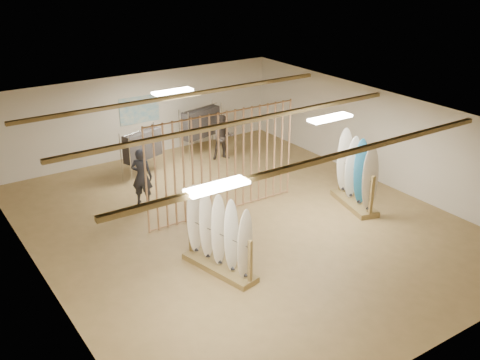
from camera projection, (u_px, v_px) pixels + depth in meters
floor at (240, 222)px, 14.60m from camera, size 12.00×12.00×0.00m
ceiling at (240, 119)px, 13.50m from camera, size 12.00×12.00×0.00m
wall_back at (140, 115)px, 18.63m from camera, size 12.00×0.00×12.00m
wall_front at (438, 285)px, 9.47m from camera, size 12.00×0.00×12.00m
wall_left at (38, 225)px, 11.49m from camera, size 0.00×12.00×12.00m
wall_right at (380, 137)px, 16.61m from camera, size 0.00×12.00×12.00m
ceiling_slats at (240, 122)px, 13.53m from camera, size 9.50×6.12×0.10m
light_panels at (240, 121)px, 13.52m from camera, size 1.20×0.35×0.06m
bamboo_partition at (223, 163)px, 14.66m from camera, size 4.45×0.05×2.78m
poster at (139, 110)px, 18.54m from camera, size 1.40×0.03×0.90m
rack_left at (219, 246)px, 12.24m from camera, size 0.92×2.01×1.85m
rack_right at (356, 183)px, 15.25m from camera, size 0.99×1.83×2.03m
clothing_rack_a at (142, 145)px, 17.14m from camera, size 1.36×0.77×1.52m
clothing_rack_b at (201, 123)px, 18.91m from camera, size 1.52×0.74×1.67m
shopper_a at (142, 173)px, 15.29m from camera, size 0.80×0.80×1.84m
shopper_b at (223, 135)px, 18.50m from camera, size 0.99×0.87×1.72m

